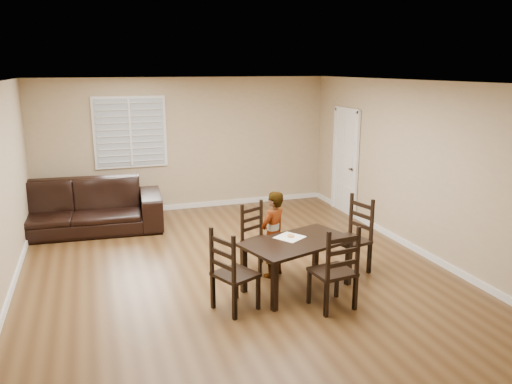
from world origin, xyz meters
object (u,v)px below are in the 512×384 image
at_px(dining_table, 297,247).
at_px(sofa, 72,207).
at_px(chair_near, 255,238).
at_px(child, 273,234).
at_px(chair_right, 356,237).
at_px(donut, 291,235).
at_px(chair_left, 227,275).
at_px(chair_far, 339,274).

height_order(dining_table, sofa, sofa).
xyz_separation_m(chair_near, child, (0.14, -0.38, 0.17)).
bearing_deg(chair_right, donut, -94.40).
distance_m(chair_right, donut, 1.13).
xyz_separation_m(donut, sofa, (-2.85, 3.30, -0.24)).
relative_size(dining_table, chair_near, 1.64).
xyz_separation_m(dining_table, chair_left, (-1.06, -0.36, -0.11)).
bearing_deg(child, donut, 78.67).
xyz_separation_m(dining_table, child, (-0.16, 0.50, 0.03)).
relative_size(chair_near, sofa, 0.32).
bearing_deg(chair_far, chair_near, -79.52).
bearing_deg(chair_near, sofa, 109.29).
distance_m(chair_near, chair_far, 1.71).
height_order(chair_near, child, child).
xyz_separation_m(chair_right, sofa, (-3.96, 3.13, -0.04)).
distance_m(dining_table, child, 0.52).
height_order(chair_right, child, child).
distance_m(chair_left, donut, 1.17).
xyz_separation_m(chair_far, child, (-0.38, 1.25, 0.13)).
bearing_deg(chair_far, chair_left, -24.44).
height_order(chair_left, chair_right, chair_right).
xyz_separation_m(child, sofa, (-2.73, 2.96, -0.16)).
relative_size(dining_table, chair_right, 1.47).
height_order(chair_right, donut, chair_right).
bearing_deg(donut, chair_near, 110.37).
bearing_deg(dining_table, sofa, 112.03).
relative_size(chair_right, sofa, 0.35).
distance_m(donut, sofa, 4.37).
relative_size(chair_near, child, 0.80).
bearing_deg(chair_right, chair_left, -85.41).
bearing_deg(donut, chair_left, -153.32).
bearing_deg(chair_near, dining_table, -96.93).
height_order(dining_table, chair_near, chair_near).
bearing_deg(sofa, child, -43.35).
bearing_deg(chair_left, dining_table, -96.19).
bearing_deg(dining_table, donut, 83.66).
bearing_deg(chair_far, chair_right, -135.25).
xyz_separation_m(chair_far, chair_right, (0.85, 1.09, 0.01)).
bearing_deg(chair_left, sofa, 0.84).
relative_size(chair_far, donut, 10.90).
xyz_separation_m(dining_table, donut, (-0.03, 0.16, 0.11)).
bearing_deg(chair_right, chair_far, -51.52).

